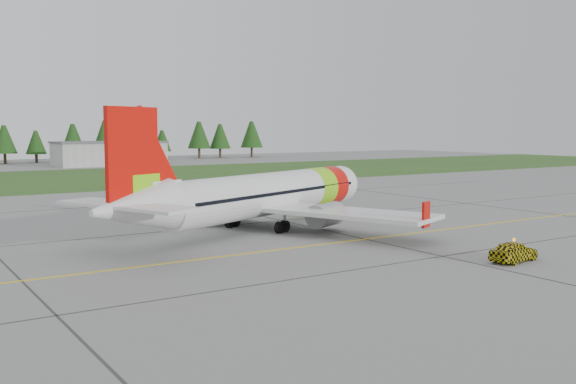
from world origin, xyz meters
TOP-DOWN VIEW (x-y plane):
  - ground at (0.00, 0.00)m, footprint 320.00×320.00m
  - aircraft at (6.22, 16.97)m, footprint 31.33×29.76m
  - follow_me_car at (12.56, -3.66)m, footprint 1.52×1.73m
  - grass_strip at (0.00, 82.00)m, footprint 320.00×50.00m
  - taxi_guideline at (0.00, 8.00)m, footprint 120.00×0.25m
  - hangar_east at (25.00, 118.00)m, footprint 24.00×12.00m

SIDE VIEW (x-z plane):
  - ground at x=0.00m, z-range 0.00..0.00m
  - taxi_guideline at x=0.00m, z-range 0.00..0.02m
  - grass_strip at x=0.00m, z-range 0.00..0.03m
  - follow_me_car at x=12.56m, z-range 0.00..3.92m
  - hangar_east at x=25.00m, z-range 0.00..5.20m
  - aircraft at x=6.22m, z-range -2.11..7.85m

